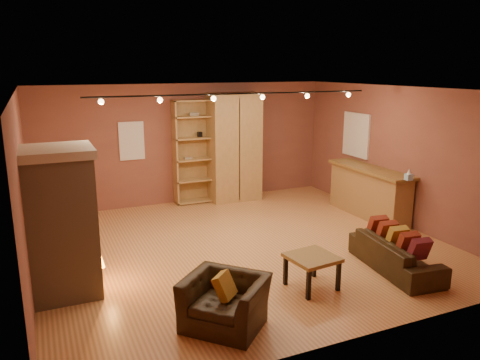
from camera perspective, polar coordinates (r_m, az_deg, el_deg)
name	(u,v)px	position (r m, az deg, el deg)	size (l,w,h in m)	color
floor	(243,246)	(8.58, 0.38, -8.05)	(7.00, 7.00, 0.00)	#AB6E3C
ceiling	(243,89)	(7.98, 0.41, 10.98)	(7.00, 7.00, 0.00)	brown
back_wall	(187,144)	(11.16, -6.48, 4.43)	(7.00, 0.02, 2.80)	brown
left_wall	(24,192)	(7.49, -24.85, -1.33)	(0.02, 6.50, 2.80)	brown
right_wall	(399,156)	(10.09, 18.86, 2.80)	(0.02, 6.50, 2.80)	brown
fireplace	(62,222)	(7.00, -20.86, -4.83)	(1.01, 0.98, 2.12)	tan
back_window	(132,141)	(10.81, -13.08, 4.66)	(0.56, 0.04, 0.86)	white
bookcase	(194,151)	(11.10, -5.65, 3.57)	(1.00, 0.39, 2.44)	tan
armoire	(234,147)	(11.24, -0.72, 4.03)	(1.27, 0.72, 2.58)	tan
bar_counter	(369,192)	(10.45, 15.42, -1.41)	(0.60, 2.24, 1.07)	#A77F4C
tissue_box	(409,175)	(9.43, 19.88, 0.52)	(0.14, 0.14, 0.23)	#95C8EF
right_window	(356,135)	(11.09, 13.97, 5.36)	(0.05, 0.90, 1.00)	white
loveseat	(396,248)	(7.90, 18.47, -7.91)	(0.72, 1.80, 0.74)	black
armchair	(225,294)	(5.97, -1.87, -13.70)	(1.14, 1.15, 0.85)	black
coffee_table	(312,261)	(6.99, 8.78, -9.68)	(0.72, 0.72, 0.50)	olive
track_rail	(239,96)	(8.17, -0.17, 10.24)	(5.20, 0.09, 0.13)	black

